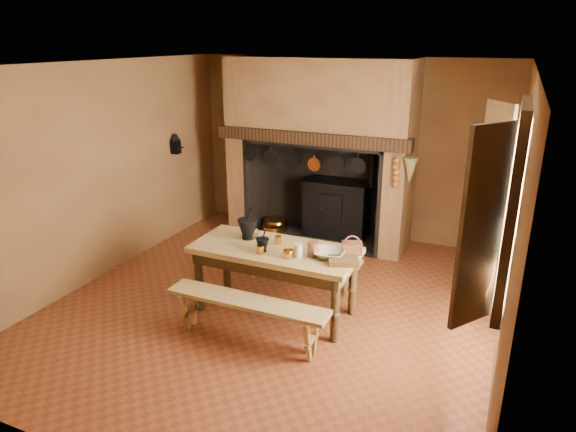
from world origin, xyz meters
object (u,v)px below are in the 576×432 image
(bench_front, at_px, (247,310))
(coffee_grinder, at_px, (251,232))
(iron_range, at_px, (337,208))
(work_table, at_px, (275,258))
(mixing_bowl, at_px, (329,254))
(wicker_basket, at_px, (352,247))

(bench_front, relative_size, coffee_grinder, 9.98)
(iron_range, xyz_separation_m, bench_front, (0.12, -3.28, -0.11))
(work_table, height_order, mixing_bowl, mixing_bowl)
(wicker_basket, bearing_deg, bench_front, -153.07)
(work_table, bearing_deg, wicker_basket, 13.18)
(iron_range, height_order, work_table, iron_range)
(wicker_basket, bearing_deg, coffee_grinder, 162.04)
(bench_front, distance_m, coffee_grinder, 1.07)
(iron_range, relative_size, wicker_basket, 6.11)
(coffee_grinder, xyz_separation_m, mixing_bowl, (1.04, -0.17, -0.03))
(wicker_basket, bearing_deg, mixing_bowl, -152.83)
(bench_front, height_order, mixing_bowl, mixing_bowl)
(coffee_grinder, relative_size, wicker_basket, 0.68)
(coffee_grinder, distance_m, wicker_basket, 1.23)
(iron_range, height_order, coffee_grinder, iron_range)
(iron_range, xyz_separation_m, work_table, (0.12, -2.59, 0.20))
(bench_front, distance_m, mixing_bowl, 1.07)
(iron_range, bearing_deg, work_table, -87.26)
(work_table, xyz_separation_m, mixing_bowl, (0.65, -0.00, 0.17))
(mixing_bowl, xyz_separation_m, wicker_basket, (0.19, 0.20, 0.03))
(iron_range, relative_size, mixing_bowl, 4.81)
(work_table, bearing_deg, iron_range, 92.74)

